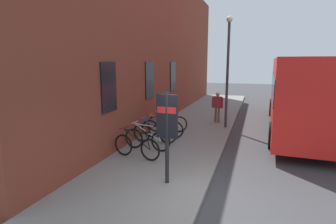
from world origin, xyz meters
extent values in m
plane|color=#38383A|center=(6.00, -1.00, 0.00)|extent=(60.00, 60.00, 0.00)
cube|color=gray|center=(8.00, 1.75, 0.06)|extent=(24.00, 3.50, 0.12)
cube|color=brown|center=(9.00, 3.80, 4.04)|extent=(22.00, 0.60, 8.08)
cube|color=black|center=(2.00, 3.48, 2.40)|extent=(0.90, 0.06, 1.60)
cube|color=black|center=(5.50, 3.48, 2.40)|extent=(0.90, 0.06, 1.60)
cube|color=black|center=(9.00, 3.48, 2.40)|extent=(0.90, 0.06, 1.60)
torus|color=black|center=(2.12, 3.08, 0.48)|extent=(0.20, 0.72, 0.72)
torus|color=black|center=(1.92, 2.05, 0.48)|extent=(0.20, 0.72, 0.72)
cylinder|color=black|center=(2.01, 2.54, 0.76)|extent=(0.23, 1.01, 0.58)
cylinder|color=black|center=(2.03, 2.61, 1.00)|extent=(0.20, 0.84, 0.09)
cylinder|color=black|center=(1.93, 2.12, 0.73)|extent=(0.07, 0.19, 0.51)
cube|color=black|center=(1.95, 2.19, 1.02)|extent=(0.14, 0.22, 0.06)
cylinder|color=black|center=(2.11, 3.03, 1.08)|extent=(0.48, 0.11, 0.02)
torus|color=black|center=(2.95, 3.08, 0.48)|extent=(0.12, 0.72, 0.72)
torus|color=black|center=(2.87, 2.04, 0.48)|extent=(0.12, 0.72, 0.72)
cylinder|color=silver|center=(2.91, 2.54, 0.76)|extent=(0.12, 1.02, 0.58)
cylinder|color=silver|center=(2.92, 2.61, 1.00)|extent=(0.10, 0.85, 0.09)
cylinder|color=silver|center=(2.88, 2.11, 0.73)|extent=(0.05, 0.19, 0.51)
cube|color=black|center=(2.88, 2.19, 1.02)|extent=(0.12, 0.21, 0.06)
cylinder|color=silver|center=(2.95, 3.03, 1.08)|extent=(0.48, 0.06, 0.02)
torus|color=black|center=(3.82, 3.14, 0.48)|extent=(0.07, 0.72, 0.72)
torus|color=black|center=(3.83, 2.09, 0.48)|extent=(0.07, 0.72, 0.72)
cylinder|color=#1E4CA5|center=(3.83, 2.59, 0.76)|extent=(0.05, 1.02, 0.58)
cylinder|color=#1E4CA5|center=(3.83, 2.67, 1.00)|extent=(0.04, 0.85, 0.09)
cylinder|color=#1E4CA5|center=(3.83, 2.17, 0.73)|extent=(0.04, 0.18, 0.51)
cube|color=black|center=(3.83, 2.24, 1.02)|extent=(0.10, 0.20, 0.06)
cylinder|color=#1E4CA5|center=(3.82, 3.09, 1.08)|extent=(0.48, 0.03, 0.02)
torus|color=black|center=(4.52, 3.09, 0.48)|extent=(0.12, 0.72, 0.72)
torus|color=black|center=(4.61, 2.04, 0.48)|extent=(0.12, 0.72, 0.72)
cylinder|color=orange|center=(4.57, 2.54, 0.76)|extent=(0.13, 1.02, 0.58)
cylinder|color=orange|center=(4.56, 2.61, 1.00)|extent=(0.11, 0.85, 0.09)
cylinder|color=orange|center=(4.61, 2.12, 0.73)|extent=(0.05, 0.19, 0.51)
cube|color=black|center=(4.60, 2.19, 1.02)|extent=(0.12, 0.21, 0.06)
cylinder|color=orange|center=(4.52, 3.04, 1.08)|extent=(0.48, 0.07, 0.02)
torus|color=black|center=(5.41, 3.17, 0.48)|extent=(0.22, 0.71, 0.72)
torus|color=black|center=(5.65, 2.15, 0.48)|extent=(0.22, 0.71, 0.72)
cylinder|color=silver|center=(5.54, 2.64, 0.76)|extent=(0.27, 1.00, 0.58)
cylinder|color=silver|center=(5.52, 2.71, 1.00)|extent=(0.23, 0.84, 0.09)
cylinder|color=silver|center=(5.64, 2.22, 0.73)|extent=(0.08, 0.19, 0.51)
cube|color=black|center=(5.62, 2.30, 1.02)|extent=(0.14, 0.22, 0.06)
cylinder|color=silver|center=(5.42, 3.12, 1.08)|extent=(0.47, 0.13, 0.02)
cylinder|color=black|center=(0.57, 1.04, 1.32)|extent=(0.10, 0.10, 2.40)
cube|color=black|center=(0.57, 1.04, 1.87)|extent=(0.12, 0.55, 1.10)
cube|color=red|center=(0.57, 1.04, 2.03)|extent=(0.12, 0.50, 0.16)
cube|color=red|center=(8.22, -3.00, 1.85)|extent=(10.59, 2.90, 3.00)
cube|color=black|center=(8.22, -3.00, 2.21)|extent=(10.38, 2.93, 0.90)
cylinder|color=black|center=(4.91, -1.67, 0.50)|extent=(1.01, 0.29, 1.00)
cylinder|color=black|center=(11.53, -4.33, 0.50)|extent=(1.01, 0.29, 1.00)
cylinder|color=black|center=(11.62, -1.93, 0.50)|extent=(1.01, 0.29, 1.00)
cylinder|color=brown|center=(8.20, 0.92, 0.50)|extent=(0.11, 0.11, 0.76)
cylinder|color=brown|center=(8.18, 0.76, 0.50)|extent=(0.11, 0.11, 0.76)
cube|color=maroon|center=(8.19, 0.84, 1.17)|extent=(0.28, 0.47, 0.57)
sphere|color=tan|center=(8.19, 0.84, 1.56)|extent=(0.21, 0.21, 0.21)
cylinder|color=maroon|center=(8.23, 1.09, 1.13)|extent=(0.09, 0.09, 0.51)
cylinder|color=maroon|center=(8.16, 0.59, 1.13)|extent=(0.09, 0.09, 0.51)
cylinder|color=#334C8C|center=(4.17, 2.21, 0.54)|extent=(0.12, 0.12, 0.85)
cylinder|color=#334C8C|center=(4.09, 2.37, 0.54)|extent=(0.12, 0.12, 0.85)
cube|color=#723F72|center=(4.13, 2.29, 1.28)|extent=(0.45, 0.55, 0.63)
sphere|color=#8C664C|center=(4.13, 2.29, 1.73)|extent=(0.23, 0.23, 0.23)
cylinder|color=#723F72|center=(4.26, 2.04, 1.24)|extent=(0.10, 0.10, 0.56)
cylinder|color=#723F72|center=(4.01, 2.54, 1.24)|extent=(0.10, 0.10, 0.56)
cylinder|color=#333338|center=(7.22, 0.30, 2.53)|extent=(0.12, 0.12, 4.83)
sphere|color=silver|center=(7.22, 0.30, 5.07)|extent=(0.28, 0.28, 0.28)
camera|label=1|loc=(-5.77, -1.05, 3.21)|focal=29.41mm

